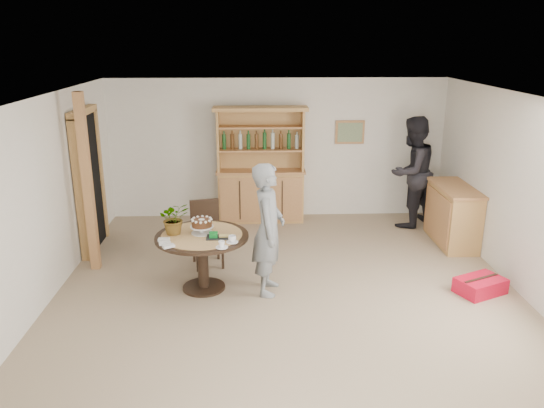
{
  "coord_description": "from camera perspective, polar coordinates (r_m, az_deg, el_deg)",
  "views": [
    {
      "loc": [
        -0.41,
        -5.88,
        3.18
      ],
      "look_at": [
        -0.18,
        0.84,
        1.05
      ],
      "focal_mm": 35.0,
      "sensor_mm": 36.0,
      "label": 1
    }
  ],
  "objects": [
    {
      "name": "gift_tray",
      "position": [
        6.71,
        -5.84,
        -3.43
      ],
      "size": [
        0.3,
        0.2,
        0.08
      ],
      "color": "black",
      "rests_on": "dining_table"
    },
    {
      "name": "birthday_cake",
      "position": [
        6.85,
        -7.56,
        -2.16
      ],
      "size": [
        0.3,
        0.3,
        0.2
      ],
      "color": "white",
      "rests_on": "dining_table"
    },
    {
      "name": "napkins",
      "position": [
        6.61,
        -11.36,
        -4.12
      ],
      "size": [
        0.24,
        0.33,
        0.03
      ],
      "color": "white",
      "rests_on": "dining_table"
    },
    {
      "name": "dining_chair",
      "position": [
        7.7,
        -7.07,
        -2.65
      ],
      "size": [
        0.51,
        0.51,
        0.95
      ],
      "rotation": [
        0.0,
        0.0,
        0.25
      ],
      "color": "black",
      "rests_on": "ground"
    },
    {
      "name": "hutch",
      "position": [
        9.45,
        -1.21,
        2.29
      ],
      "size": [
        1.62,
        0.54,
        2.04
      ],
      "color": "tan",
      "rests_on": "ground"
    },
    {
      "name": "coffee_cup_b",
      "position": [
        6.4,
        -5.44,
        -4.4
      ],
      "size": [
        0.15,
        0.15,
        0.08
      ],
      "color": "white",
      "rests_on": "dining_table"
    },
    {
      "name": "sideboard",
      "position": [
        8.9,
        18.88,
        -1.11
      ],
      "size": [
        0.54,
        1.26,
        0.94
      ],
      "color": "tan",
      "rests_on": "ground"
    },
    {
      "name": "coffee_cup_a",
      "position": [
        6.55,
        -4.3,
        -3.8
      ],
      "size": [
        0.15,
        0.15,
        0.09
      ],
      "color": "white",
      "rests_on": "dining_table"
    },
    {
      "name": "adult_person",
      "position": [
        9.41,
        14.76,
        3.33
      ],
      "size": [
        1.18,
        1.14,
        1.92
      ],
      "primitive_type": "imported",
      "rotation": [
        0.0,
        0.0,
        3.78
      ],
      "color": "black",
      "rests_on": "ground"
    },
    {
      "name": "ground",
      "position": [
        6.69,
        1.84,
        -10.79
      ],
      "size": [
        7.0,
        7.0,
        0.0
      ],
      "primitive_type": "plane",
      "color": "tan",
      "rests_on": "ground"
    },
    {
      "name": "red_suitcase",
      "position": [
        7.45,
        21.49,
        -8.16
      ],
      "size": [
        0.71,
        0.62,
        0.21
      ],
      "rotation": [
        0.0,
        0.0,
        0.44
      ],
      "color": "red",
      "rests_on": "ground"
    },
    {
      "name": "doorway",
      "position": [
        8.53,
        -19.13,
        2.51
      ],
      "size": [
        0.13,
        1.1,
        2.18
      ],
      "color": "black",
      "rests_on": "ground"
    },
    {
      "name": "dining_table",
      "position": [
        6.91,
        -7.51,
        -4.48
      ],
      "size": [
        1.2,
        1.2,
        0.76
      ],
      "color": "black",
      "rests_on": "ground"
    },
    {
      "name": "flower_vase",
      "position": [
        6.87,
        -10.5,
        -1.49
      ],
      "size": [
        0.47,
        0.44,
        0.42
      ],
      "primitive_type": "imported",
      "rotation": [
        0.0,
        0.0,
        0.35
      ],
      "color": "#3F7233",
      "rests_on": "dining_table"
    },
    {
      "name": "pine_post",
      "position": [
        7.68,
        -19.23,
        2.03
      ],
      "size": [
        0.12,
        0.12,
        2.5
      ],
      "primitive_type": "cube",
      "color": "tan",
      "rests_on": "ground"
    },
    {
      "name": "room_shell",
      "position": [
        6.07,
        2.02,
        3.86
      ],
      "size": [
        6.04,
        7.04,
        2.52
      ],
      "color": "white",
      "rests_on": "ground"
    },
    {
      "name": "teen_boy",
      "position": [
        6.69,
        -0.4,
        -2.75
      ],
      "size": [
        0.49,
        0.67,
        1.71
      ],
      "primitive_type": "imported",
      "rotation": [
        0.0,
        0.0,
        1.44
      ],
      "color": "slate",
      "rests_on": "ground"
    }
  ]
}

